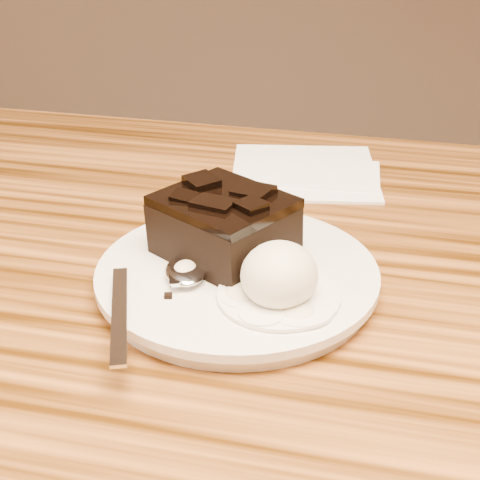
% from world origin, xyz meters
% --- Properties ---
extents(plate, '(0.23, 0.23, 0.02)m').
position_xyz_m(plate, '(-0.01, 0.01, 0.76)').
color(plate, silver).
rests_on(plate, dining_table).
extents(brownie, '(0.13, 0.12, 0.05)m').
position_xyz_m(brownie, '(-0.03, 0.03, 0.79)').
color(brownie, black).
rests_on(brownie, plate).
extents(ice_cream_scoop, '(0.06, 0.06, 0.05)m').
position_xyz_m(ice_cream_scoop, '(0.03, -0.03, 0.79)').
color(ice_cream_scoop, '#EDE6C8').
rests_on(ice_cream_scoop, plate).
extents(melt_puddle, '(0.09, 0.09, 0.00)m').
position_xyz_m(melt_puddle, '(0.03, -0.03, 0.77)').
color(melt_puddle, white).
rests_on(melt_puddle, plate).
extents(spoon, '(0.10, 0.18, 0.01)m').
position_xyz_m(spoon, '(-0.05, -0.02, 0.77)').
color(spoon, silver).
rests_on(spoon, plate).
extents(napkin, '(0.19, 0.19, 0.01)m').
position_xyz_m(napkin, '(0.01, 0.26, 0.75)').
color(napkin, white).
rests_on(napkin, dining_table).
extents(crumb_a, '(0.01, 0.01, 0.00)m').
position_xyz_m(crumb_a, '(-0.05, -0.05, 0.77)').
color(crumb_a, black).
rests_on(crumb_a, plate).
extents(crumb_b, '(0.01, 0.01, 0.00)m').
position_xyz_m(crumb_b, '(0.02, -0.04, 0.77)').
color(crumb_b, black).
rests_on(crumb_b, plate).
extents(crumb_c, '(0.01, 0.01, 0.00)m').
position_xyz_m(crumb_c, '(-0.05, 0.00, 0.77)').
color(crumb_c, black).
rests_on(crumb_c, plate).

